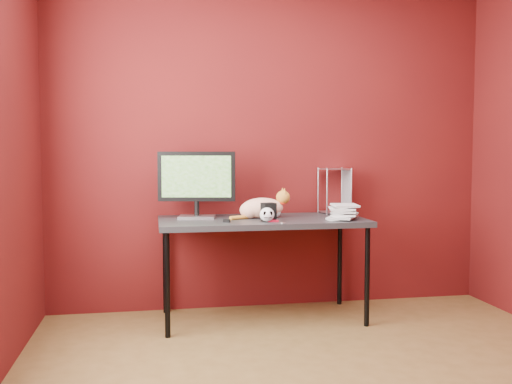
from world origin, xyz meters
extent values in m
cube|color=#4C0E0F|center=(0.00, 1.75, 1.30)|extent=(3.50, 0.02, 2.60)
cube|color=black|center=(-0.15, 1.37, 0.73)|extent=(1.50, 0.70, 0.04)
cylinder|color=black|center=(-0.85, 1.07, 0.35)|extent=(0.04, 0.04, 0.71)
cylinder|color=black|center=(0.55, 1.07, 0.35)|extent=(0.04, 0.04, 0.71)
cylinder|color=black|center=(-0.85, 1.67, 0.35)|extent=(0.04, 0.04, 0.71)
cylinder|color=black|center=(0.55, 1.67, 0.35)|extent=(0.04, 0.04, 0.71)
cube|color=silver|center=(-0.62, 1.47, 0.76)|extent=(0.29, 0.23, 0.02)
cylinder|color=black|center=(-0.62, 1.47, 0.83)|extent=(0.04, 0.04, 0.11)
cube|color=black|center=(-0.62, 1.47, 1.06)|extent=(0.56, 0.14, 0.36)
cube|color=#1B4612|center=(-0.62, 1.47, 1.06)|extent=(0.50, 0.10, 0.30)
ellipsoid|color=orange|center=(-0.14, 1.41, 0.82)|extent=(0.33, 0.18, 0.15)
ellipsoid|color=orange|center=(-0.24, 1.40, 0.81)|extent=(0.16, 0.15, 0.12)
sphere|color=white|center=(-0.05, 1.41, 0.80)|extent=(0.10, 0.10, 0.10)
sphere|color=orange|center=(0.02, 1.42, 0.90)|extent=(0.10, 0.10, 0.10)
cone|color=orange|center=(0.02, 1.39, 0.95)|extent=(0.03, 0.03, 0.04)
cone|color=orange|center=(0.02, 1.44, 0.95)|extent=(0.03, 0.03, 0.04)
cylinder|color=red|center=(0.00, 1.41, 0.86)|extent=(0.07, 0.07, 0.01)
cylinder|color=orange|center=(-0.32, 1.35, 0.76)|extent=(0.16, 0.10, 0.03)
ellipsoid|color=white|center=(-0.15, 1.17, 0.80)|extent=(0.10, 0.10, 0.10)
ellipsoid|color=black|center=(-0.17, 1.13, 0.81)|extent=(0.03, 0.01, 0.03)
ellipsoid|color=black|center=(-0.13, 1.13, 0.81)|extent=(0.03, 0.01, 0.03)
cube|color=black|center=(-0.15, 1.12, 0.79)|extent=(0.06, 0.01, 0.01)
cylinder|color=black|center=(-0.13, 1.23, 0.76)|extent=(0.11, 0.11, 0.02)
cube|color=black|center=(-0.13, 1.23, 0.82)|extent=(0.11, 0.10, 0.11)
imported|color=beige|center=(0.34, 1.27, 0.87)|extent=(0.28, 0.30, 0.24)
imported|color=beige|center=(0.34, 1.27, 1.11)|extent=(0.27, 0.30, 0.24)
imported|color=beige|center=(0.34, 1.27, 1.36)|extent=(0.25, 0.29, 0.24)
imported|color=beige|center=(0.34, 1.27, 1.60)|extent=(0.23, 0.28, 0.24)
imported|color=beige|center=(0.34, 1.27, 1.84)|extent=(0.21, 0.26, 0.24)
cylinder|color=silver|center=(0.39, 1.55, 0.93)|extent=(0.01, 0.01, 0.36)
cylinder|color=silver|center=(0.60, 1.55, 0.93)|extent=(0.01, 0.01, 0.36)
cylinder|color=silver|center=(0.39, 1.73, 0.93)|extent=(0.01, 0.01, 0.36)
cylinder|color=silver|center=(0.60, 1.73, 0.93)|extent=(0.01, 0.01, 0.36)
cube|color=silver|center=(0.49, 1.64, 0.76)|extent=(0.23, 0.20, 0.01)
cube|color=silver|center=(0.49, 1.64, 1.10)|extent=(0.23, 0.20, 0.01)
cube|color=#AA0D23|center=(-0.11, 1.16, 0.76)|extent=(0.07, 0.03, 0.01)
cube|color=black|center=(-0.43, 1.19, 0.76)|extent=(0.05, 0.05, 0.02)
cylinder|color=silver|center=(-0.06, 1.08, 0.75)|extent=(0.04, 0.04, 0.00)
camera|label=1|loc=(-0.94, -2.70, 1.24)|focal=40.00mm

